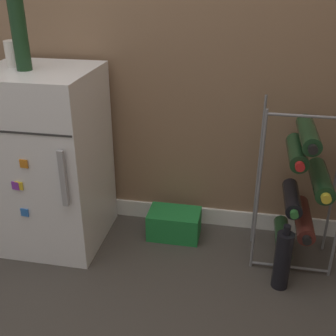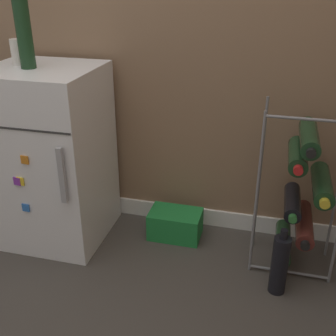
{
  "view_description": "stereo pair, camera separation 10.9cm",
  "coord_description": "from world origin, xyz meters",
  "px_view_note": "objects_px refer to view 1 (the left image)",
  "views": [
    {
      "loc": [
        0.38,
        -1.27,
        1.23
      ],
      "look_at": [
        0.06,
        0.39,
        0.42
      ],
      "focal_mm": 45.0,
      "sensor_mm": 36.0,
      "label": 1
    },
    {
      "loc": [
        0.49,
        -1.25,
        1.23
      ],
      "look_at": [
        0.06,
        0.39,
        0.42
      ],
      "focal_mm": 45.0,
      "sensor_mm": 36.0,
      "label": 2
    }
  ],
  "objects_px": {
    "mini_fridge": "(48,160)",
    "wine_rack": "(302,187)",
    "soda_box": "(174,224)",
    "fridge_top_bottle": "(20,35)",
    "loose_bottle_floor": "(283,260)",
    "fridge_top_cup": "(14,54)"
  },
  "relations": [
    {
      "from": "mini_fridge",
      "to": "wine_rack",
      "type": "bearing_deg",
      "value": 1.53
    },
    {
      "from": "wine_rack",
      "to": "soda_box",
      "type": "distance_m",
      "value": 0.65
    },
    {
      "from": "mini_fridge",
      "to": "fridge_top_bottle",
      "type": "relative_size",
      "value": 2.66
    },
    {
      "from": "mini_fridge",
      "to": "loose_bottle_floor",
      "type": "relative_size",
      "value": 2.77
    },
    {
      "from": "soda_box",
      "to": "loose_bottle_floor",
      "type": "bearing_deg",
      "value": -29.19
    },
    {
      "from": "soda_box",
      "to": "fridge_top_cup",
      "type": "relative_size",
      "value": 2.34
    },
    {
      "from": "wine_rack",
      "to": "fridge_top_bottle",
      "type": "height_order",
      "value": "fridge_top_bottle"
    },
    {
      "from": "soda_box",
      "to": "mini_fridge",
      "type": "bearing_deg",
      "value": -169.44
    },
    {
      "from": "soda_box",
      "to": "fridge_top_cup",
      "type": "bearing_deg",
      "value": -173.88
    },
    {
      "from": "wine_rack",
      "to": "loose_bottle_floor",
      "type": "distance_m",
      "value": 0.32
    },
    {
      "from": "wine_rack",
      "to": "fridge_top_cup",
      "type": "relative_size",
      "value": 6.83
    },
    {
      "from": "soda_box",
      "to": "fridge_top_bottle",
      "type": "bearing_deg",
      "value": -167.7
    },
    {
      "from": "mini_fridge",
      "to": "soda_box",
      "type": "distance_m",
      "value": 0.69
    },
    {
      "from": "wine_rack",
      "to": "mini_fridge",
      "type": "bearing_deg",
      "value": -178.47
    },
    {
      "from": "fridge_top_bottle",
      "to": "loose_bottle_floor",
      "type": "height_order",
      "value": "fridge_top_bottle"
    },
    {
      "from": "wine_rack",
      "to": "fridge_top_bottle",
      "type": "relative_size",
      "value": 2.35
    },
    {
      "from": "loose_bottle_floor",
      "to": "fridge_top_cup",
      "type": "bearing_deg",
      "value": 170.13
    },
    {
      "from": "mini_fridge",
      "to": "wine_rack",
      "type": "distance_m",
      "value": 1.16
    },
    {
      "from": "mini_fridge",
      "to": "fridge_top_cup",
      "type": "distance_m",
      "value": 0.49
    },
    {
      "from": "wine_rack",
      "to": "fridge_top_bottle",
      "type": "distance_m",
      "value": 1.34
    },
    {
      "from": "wine_rack",
      "to": "fridge_top_bottle",
      "type": "xyz_separation_m",
      "value": [
        -1.19,
        -0.06,
        0.61
      ]
    },
    {
      "from": "wine_rack",
      "to": "loose_bottle_floor",
      "type": "bearing_deg",
      "value": -107.16
    }
  ]
}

